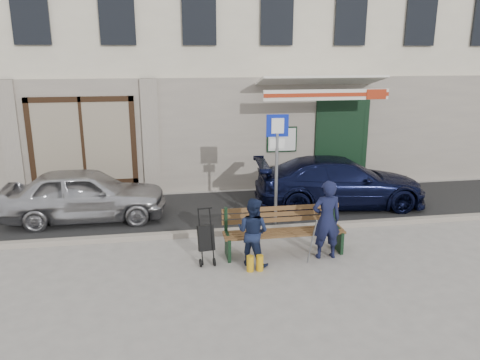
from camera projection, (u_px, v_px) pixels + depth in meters
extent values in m
plane|color=#9E9991|center=(226.00, 265.00, 8.82)|extent=(80.00, 80.00, 0.00)
cube|color=#282828|center=(209.00, 211.00, 11.77)|extent=(60.00, 3.20, 0.01)
cube|color=#9E9384|center=(216.00, 232.00, 10.23)|extent=(60.00, 0.18, 0.12)
cube|color=beige|center=(190.00, 17.00, 15.59)|extent=(20.00, 7.00, 10.00)
cube|color=#9E9384|center=(202.00, 136.00, 13.12)|extent=(20.00, 0.12, 3.20)
cube|color=maroon|center=(84.00, 141.00, 12.69)|extent=(2.50, 0.12, 2.00)
cube|color=black|center=(341.00, 143.00, 13.76)|extent=(1.60, 0.10, 2.60)
cube|color=black|center=(335.00, 143.00, 14.24)|extent=(1.25, 0.90, 2.40)
cube|color=white|center=(282.00, 140.00, 13.41)|extent=(0.80, 0.03, 0.65)
cube|color=white|center=(317.00, 82.00, 12.91)|extent=(3.40, 1.72, 0.42)
cube|color=white|center=(327.00, 95.00, 12.17)|extent=(3.40, 0.05, 0.28)
cube|color=#A22C13|center=(327.00, 95.00, 12.14)|extent=(3.40, 0.02, 0.10)
imported|color=#B3B3B8|center=(86.00, 194.00, 11.02)|extent=(3.73, 1.51, 1.27)
imported|color=black|center=(340.00, 182.00, 12.06)|extent=(4.50, 2.13, 1.27)
cylinder|color=gray|center=(276.00, 175.00, 10.30)|extent=(0.07, 0.07, 2.50)
cube|color=#0B1FA1|center=(277.00, 126.00, 10.01)|extent=(0.48, 0.05, 0.48)
cube|color=white|center=(278.00, 126.00, 9.98)|extent=(0.27, 0.03, 0.33)
cube|color=white|center=(277.00, 143.00, 10.11)|extent=(0.33, 0.04, 0.21)
cube|color=brown|center=(284.00, 232.00, 9.18)|extent=(2.40, 0.50, 0.04)
cube|color=brown|center=(281.00, 214.00, 9.37)|extent=(2.40, 0.10, 0.36)
cube|color=#15301C|center=(228.00, 247.00, 9.06)|extent=(0.06, 0.50, 0.45)
cube|color=#15301C|center=(338.00, 240.00, 9.42)|extent=(0.06, 0.50, 0.45)
cube|color=white|center=(322.00, 231.00, 9.20)|extent=(0.34, 0.25, 0.11)
cylinder|color=gray|center=(312.00, 242.00, 8.58)|extent=(0.07, 0.34, 0.96)
cylinder|color=gold|center=(250.00, 264.00, 8.52)|extent=(0.13, 0.13, 0.30)
cylinder|color=gold|center=(260.00, 263.00, 8.54)|extent=(0.13, 0.13, 0.30)
imported|color=#131735|center=(326.00, 220.00, 8.94)|extent=(0.57, 0.37, 1.55)
imported|color=#151E3B|center=(253.00, 232.00, 8.67)|extent=(0.80, 0.78, 1.30)
cylinder|color=black|center=(201.00, 263.00, 8.71)|extent=(0.05, 0.15, 0.15)
cylinder|color=black|center=(214.00, 262.00, 8.75)|extent=(0.05, 0.15, 0.15)
cube|color=black|center=(206.00, 238.00, 8.83)|extent=(0.33, 0.31, 0.50)
cylinder|color=black|center=(205.00, 208.00, 8.81)|extent=(0.28, 0.06, 0.02)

